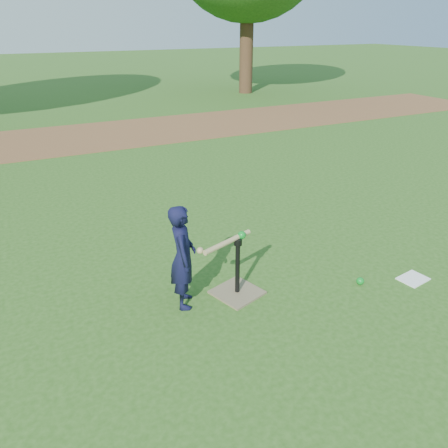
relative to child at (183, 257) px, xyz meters
name	(u,v)px	position (x,y,z in m)	size (l,w,h in m)	color
ground	(258,294)	(0.72, -0.18, -0.52)	(80.00, 80.00, 0.00)	#285116
dirt_strip	(100,135)	(0.72, 7.32, -0.51)	(24.00, 3.00, 0.01)	brown
child	(183,257)	(0.00, 0.00, 0.00)	(0.38, 0.25, 1.03)	black
wiffle_ball_ground	(360,281)	(1.77, -0.51, -0.48)	(0.08, 0.08, 0.08)	#0B8321
clipboard	(413,279)	(2.35, -0.68, -0.51)	(0.30, 0.23, 0.01)	white
batting_tee	(237,284)	(0.54, -0.08, -0.40)	(0.54, 0.54, 0.61)	#78694C
swing_action	(228,241)	(0.42, -0.09, 0.11)	(0.62, 0.25, 0.09)	tan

